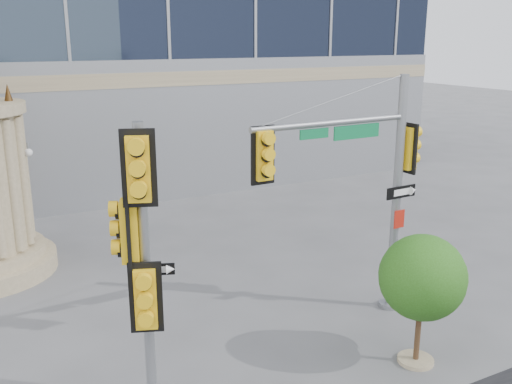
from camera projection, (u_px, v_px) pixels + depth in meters
name	position (u px, v px, depth m)	size (l,w,h in m)	color
ground	(312.00, 368.00, 12.26)	(120.00, 120.00, 0.00)	#545456
main_signal_pole	(365.00, 174.00, 13.57)	(4.69, 0.61, 6.04)	slate
secondary_signal_pole	(141.00, 248.00, 10.24)	(0.94, 0.90, 5.48)	slate
street_tree	(423.00, 280.00, 12.02)	(1.88, 1.83, 2.92)	gray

